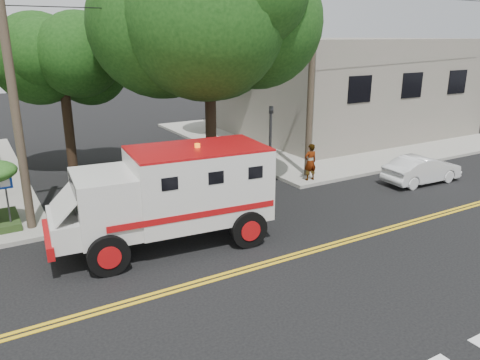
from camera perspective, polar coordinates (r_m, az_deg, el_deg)
ground at (r=13.86m, az=3.44°, el=-10.10°), size 100.00×100.00×0.00m
sidewalk_ne at (r=31.90m, az=10.22°, el=5.62°), size 17.00×17.00×0.15m
building_right at (r=32.80m, az=11.97°, el=11.28°), size 14.00×12.00×6.00m
utility_pole_left at (r=16.34m, az=-25.89°, el=9.02°), size 0.28×0.28×9.00m
utility_pole_right at (r=21.13m, az=8.67°, el=12.02°), size 0.28×0.28×9.00m
tree_main at (r=18.65m, az=-2.13°, el=19.83°), size 6.08×5.70×9.85m
tree_left at (r=22.38m, az=-20.14°, el=14.64°), size 4.48×4.20×7.70m
tree_right at (r=30.37m, az=0.92°, el=16.75°), size 4.80×4.50×8.20m
traffic_signal at (r=19.52m, az=3.72°, el=4.99°), size 0.15×0.18×3.60m
accessibility_sign at (r=17.12m, az=-26.57°, el=-1.60°), size 0.45×0.10×2.02m
armored_truck at (r=14.57m, az=-8.29°, el=-1.42°), size 6.92×3.24×3.06m
parked_sedan at (r=22.41m, az=21.30°, el=1.20°), size 3.80×1.48×1.23m
pedestrian_a at (r=20.95m, az=8.56°, el=2.18°), size 0.64×0.45×1.66m
pedestrian_b at (r=24.85m, az=8.39°, el=4.45°), size 0.81×0.66×1.56m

